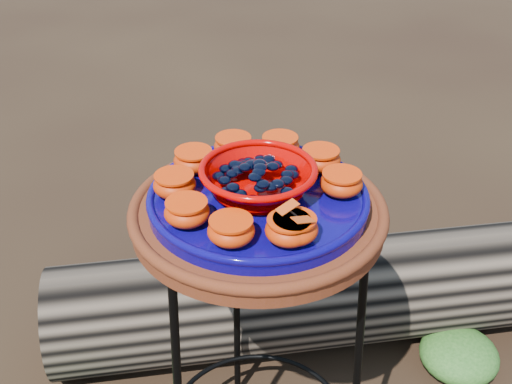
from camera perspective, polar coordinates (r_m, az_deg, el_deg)
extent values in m
cylinder|color=maroon|center=(1.14, 0.19, -2.05)|extent=(0.45, 0.45, 0.04)
cylinder|color=#030041|center=(1.13, 0.19, -0.74)|extent=(0.39, 0.39, 0.03)
ellipsoid|color=#BB0E00|center=(1.00, 3.44, -3.30)|extent=(0.07, 0.07, 0.04)
ellipsoid|color=#BB0E00|center=(1.12, 7.59, 0.77)|extent=(0.07, 0.07, 0.04)
ellipsoid|color=#BB0E00|center=(1.19, 5.75, 2.90)|extent=(0.07, 0.07, 0.04)
ellipsoid|color=#BB0E00|center=(1.23, 2.15, 4.08)|extent=(0.07, 0.07, 0.04)
ellipsoid|color=#BB0E00|center=(1.23, -2.03, 4.05)|extent=(0.07, 0.07, 0.04)
ellipsoid|color=#BB0E00|center=(1.19, -5.55, 2.80)|extent=(0.07, 0.07, 0.04)
ellipsoid|color=#BB0E00|center=(1.12, -7.25, 0.63)|extent=(0.07, 0.07, 0.04)
ellipsoid|color=#BB0E00|center=(1.04, -6.16, -1.81)|extent=(0.07, 0.07, 0.04)
ellipsoid|color=#BB0E00|center=(0.99, -2.23, -3.47)|extent=(0.07, 0.07, 0.04)
ellipsoid|color=#BB0E00|center=(1.00, 2.92, -3.42)|extent=(0.07, 0.07, 0.04)
ellipsoid|color=#1F5217|center=(1.89, 17.62, -13.53)|extent=(0.22, 0.22, 0.11)
ellipsoid|color=#1F5217|center=(1.96, -4.78, -9.17)|extent=(0.28, 0.28, 0.14)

